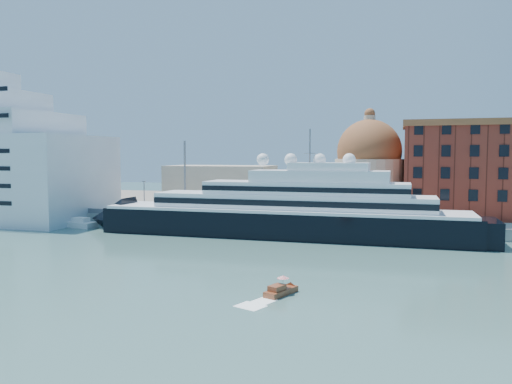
% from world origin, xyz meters
% --- Properties ---
extents(ground, '(400.00, 400.00, 0.00)m').
position_xyz_m(ground, '(0.00, 0.00, 0.00)').
color(ground, '#37605C').
rests_on(ground, ground).
extents(quay, '(180.00, 10.00, 2.50)m').
position_xyz_m(quay, '(0.00, 34.00, 1.25)').
color(quay, gray).
rests_on(quay, ground).
extents(land, '(260.00, 72.00, 2.00)m').
position_xyz_m(land, '(0.00, 75.00, 1.00)').
color(land, slate).
rests_on(land, ground).
extents(quay_fence, '(180.00, 0.10, 1.20)m').
position_xyz_m(quay_fence, '(0.00, 29.50, 3.10)').
color(quay_fence, slate).
rests_on(quay_fence, quay).
extents(superyacht, '(87.59, 12.14, 26.18)m').
position_xyz_m(superyacht, '(4.00, 23.00, 4.52)').
color(superyacht, black).
rests_on(superyacht, ground).
extents(service_barge, '(11.59, 5.28, 2.51)m').
position_xyz_m(service_barge, '(-43.76, 22.81, 0.72)').
color(service_barge, white).
rests_on(service_barge, ground).
extents(water_taxi, '(3.50, 5.40, 2.44)m').
position_xyz_m(water_taxi, '(16.55, -19.73, 0.59)').
color(water_taxi, brown).
rests_on(water_taxi, ground).
extents(warehouse, '(43.00, 19.00, 23.25)m').
position_xyz_m(warehouse, '(52.00, 52.00, 13.79)').
color(warehouse, maroon).
rests_on(warehouse, land).
extents(church, '(66.00, 18.00, 25.50)m').
position_xyz_m(church, '(6.39, 57.72, 10.91)').
color(church, beige).
rests_on(church, land).
extents(lamp_posts, '(120.80, 2.40, 18.00)m').
position_xyz_m(lamp_posts, '(-12.67, 32.27, 9.84)').
color(lamp_posts, slate).
rests_on(lamp_posts, quay).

